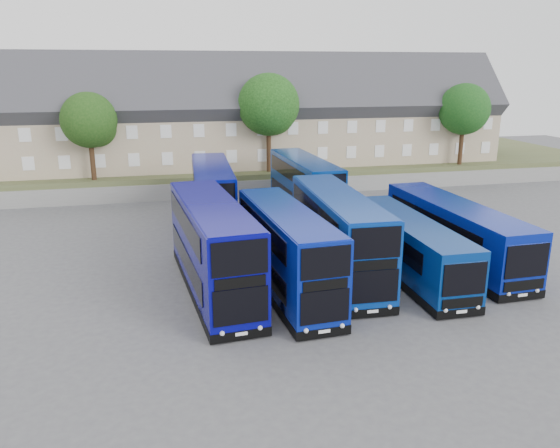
{
  "coord_description": "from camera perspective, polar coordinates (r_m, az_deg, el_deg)",
  "views": [
    {
      "loc": [
        -8.57,
        -25.26,
        11.57
      ],
      "look_at": [
        -1.24,
        6.62,
        2.2
      ],
      "focal_mm": 35.0,
      "sensor_mm": 36.0,
      "label": 1
    }
  ],
  "objects": [
    {
      "name": "ground",
      "position": [
        29.08,
        5.37,
        -7.54
      ],
      "size": [
        120.0,
        120.0,
        0.0
      ],
      "primitive_type": "plane",
      "color": "#4E4E53",
      "rests_on": "ground"
    },
    {
      "name": "terrace_row",
      "position": [
        56.14,
        -4.19,
        10.86
      ],
      "size": [
        54.0,
        10.4,
        11.2
      ],
      "color": "tan",
      "rests_on": "earth_bank"
    },
    {
      "name": "earth_bank",
      "position": [
        60.8,
        -4.67,
        5.92
      ],
      "size": [
        80.0,
        20.0,
        2.0
      ],
      "primitive_type": "cube",
      "color": "#4F542F",
      "rests_on": "ground"
    },
    {
      "name": "dd_front_mid",
      "position": [
        28.74,
        0.7,
        -3.03
      ],
      "size": [
        3.3,
        11.44,
        4.49
      ],
      "rotation": [
        0.0,
        0.0,
        0.06
      ],
      "color": "#071B90",
      "rests_on": "ground"
    },
    {
      "name": "tree_west",
      "position": [
        50.84,
        -19.16,
        10.02
      ],
      "size": [
        4.8,
        4.8,
        7.65
      ],
      "color": "#382314",
      "rests_on": "earth_bank"
    },
    {
      "name": "dd_front_left",
      "position": [
        29.04,
        -7.01,
        -2.59
      ],
      "size": [
        3.82,
        12.35,
        4.84
      ],
      "rotation": [
        0.0,
        0.0,
        0.09
      ],
      "color": "#06067D",
      "rests_on": "ground"
    },
    {
      "name": "coach_east_b",
      "position": [
        35.3,
        17.75,
        -0.91
      ],
      "size": [
        3.15,
        13.3,
        3.62
      ],
      "rotation": [
        0.0,
        0.0,
        0.03
      ],
      "color": "#07198C",
      "rests_on": "ground"
    },
    {
      "name": "dd_front_right",
      "position": [
        31.25,
        6.05,
        -1.29
      ],
      "size": [
        3.15,
        12.04,
        4.75
      ],
      "rotation": [
        0.0,
        0.0,
        -0.03
      ],
      "color": "navy",
      "rests_on": "ground"
    },
    {
      "name": "dd_rear_left",
      "position": [
        41.0,
        -7.06,
        2.81
      ],
      "size": [
        3.35,
        11.96,
        4.7
      ],
      "rotation": [
        0.0,
        0.0,
        -0.05
      ],
      "color": "#07108A",
      "rests_on": "ground"
    },
    {
      "name": "tree_far",
      "position": [
        68.22,
        20.09,
        11.81
      ],
      "size": [
        5.44,
        5.44,
        8.67
      ],
      "color": "#382314",
      "rests_on": "earth_bank"
    },
    {
      "name": "coach_east_a",
      "position": [
        32.17,
        13.24,
        -2.47
      ],
      "size": [
        2.66,
        12.15,
        3.31
      ],
      "rotation": [
        0.0,
        0.0,
        -0.01
      ],
      "color": "navy",
      "rests_on": "ground"
    },
    {
      "name": "tree_mid",
      "position": [
        52.1,
        -1.07,
        12.12
      ],
      "size": [
        5.76,
        5.76,
        9.18
      ],
      "color": "#382314",
      "rests_on": "earth_bank"
    },
    {
      "name": "tree_east",
      "position": [
        59.14,
        18.75,
        11.1
      ],
      "size": [
        5.12,
        5.12,
        8.16
      ],
      "color": "#382314",
      "rests_on": "earth_bank"
    },
    {
      "name": "dd_rear_right",
      "position": [
        43.83,
        2.58,
        3.75
      ],
      "size": [
        3.12,
        11.85,
        4.67
      ],
      "rotation": [
        0.0,
        0.0,
        0.04
      ],
      "color": "navy",
      "rests_on": "ground"
    },
    {
      "name": "retaining_wall",
      "position": [
        51.16,
        -3.01,
        3.75
      ],
      "size": [
        70.0,
        0.4,
        1.5
      ],
      "primitive_type": "cube",
      "color": "slate",
      "rests_on": "ground"
    }
  ]
}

